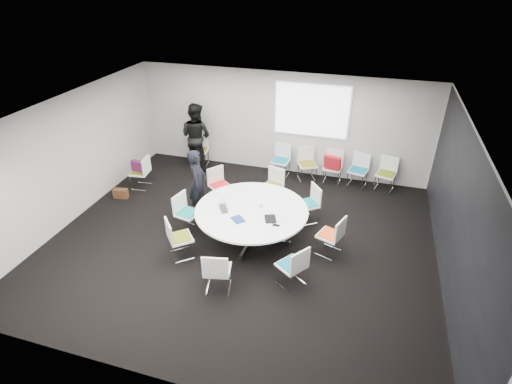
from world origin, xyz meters
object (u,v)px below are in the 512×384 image
(conference_table, at_px, (252,216))
(chair_ring_g, at_px, (218,277))
(chair_ring_h, at_px, (292,273))
(chair_back_e, at_px, (385,180))
(chair_person_back, at_px, (200,156))
(chair_ring_b, at_px, (307,210))
(chair_back_b, at_px, (307,170))
(chair_ring_e, at_px, (188,220))
(chair_back_a, at_px, (280,166))
(chair_back_d, at_px, (357,176))
(maroon_bag, at_px, (139,166))
(chair_ring_c, at_px, (272,192))
(cup, at_px, (261,205))
(brown_bag, at_px, (121,193))
(person_back, at_px, (196,136))
(chair_ring_d, at_px, (220,192))
(person_main, at_px, (198,183))
(chair_ring_a, at_px, (330,242))
(chair_ring_f, at_px, (180,245))
(chair_spare_left, at_px, (141,178))
(laptop, at_px, (226,208))
(chair_back_c, at_px, (332,173))

(conference_table, distance_m, chair_ring_g, 1.70)
(chair_ring_h, relative_size, chair_back_e, 1.00)
(chair_person_back, bearing_deg, chair_ring_h, 121.43)
(chair_ring_b, height_order, chair_back_b, same)
(chair_ring_e, relative_size, chair_back_a, 1.00)
(chair_back_d, distance_m, maroon_bag, 5.73)
(chair_ring_c, relative_size, chair_back_d, 1.00)
(maroon_bag, bearing_deg, chair_ring_e, -35.39)
(conference_table, relative_size, chair_back_e, 2.69)
(chair_back_b, xyz_separation_m, cup, (-0.50, -2.86, 0.50))
(chair_ring_b, distance_m, brown_bag, 4.72)
(chair_back_d, relative_size, chair_person_back, 1.00)
(person_back, relative_size, cup, 21.21)
(chair_ring_b, relative_size, chair_ring_d, 1.00)
(chair_person_back, bearing_deg, cup, 123.31)
(chair_ring_g, height_order, maroon_bag, chair_ring_g)
(chair_ring_h, distance_m, chair_back_e, 4.50)
(person_main, bearing_deg, cup, -119.32)
(chair_back_e, bearing_deg, chair_ring_d, 39.19)
(person_back, bearing_deg, chair_ring_a, 157.95)
(chair_back_d, distance_m, chair_back_e, 0.71)
(chair_back_a, relative_size, chair_person_back, 1.00)
(chair_ring_f, height_order, chair_back_b, same)
(chair_back_d, distance_m, chair_spare_left, 5.71)
(chair_ring_d, distance_m, chair_back_b, 2.57)
(chair_spare_left, distance_m, laptop, 3.29)
(maroon_bag, bearing_deg, chair_ring_a, -14.89)
(chair_ring_g, xyz_separation_m, chair_spare_left, (-3.32, 2.99, 0.00))
(chair_spare_left, distance_m, cup, 3.81)
(chair_back_a, relative_size, cup, 9.78)
(chair_back_b, bearing_deg, chair_back_e, 156.61)
(chair_spare_left, bearing_deg, chair_back_c, -76.70)
(chair_ring_e, xyz_separation_m, person_back, (-1.08, 3.00, 0.68))
(chair_ring_e, relative_size, chair_back_d, 1.00)
(chair_ring_e, height_order, chair_person_back, same)
(chair_back_d, bearing_deg, chair_ring_h, 92.24)
(conference_table, bearing_deg, chair_back_b, 77.83)
(chair_ring_c, bearing_deg, brown_bag, 32.21)
(cup, bearing_deg, chair_ring_g, -98.58)
(chair_ring_g, relative_size, brown_bag, 2.44)
(chair_ring_g, distance_m, chair_person_back, 5.28)
(chair_ring_h, height_order, brown_bag, chair_ring_h)
(chair_ring_g, bearing_deg, chair_back_b, 68.26)
(chair_back_c, bearing_deg, maroon_bag, 23.62)
(chair_ring_b, distance_m, chair_ring_g, 2.91)
(maroon_bag, relative_size, brown_bag, 1.11)
(chair_ring_h, xyz_separation_m, person_back, (-3.64, 4.04, 0.68))
(chair_back_a, distance_m, cup, 2.94)
(chair_ring_b, height_order, chair_ring_g, same)
(chair_ring_f, xyz_separation_m, chair_back_e, (3.90, 4.03, 0.00))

